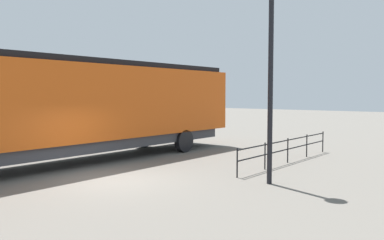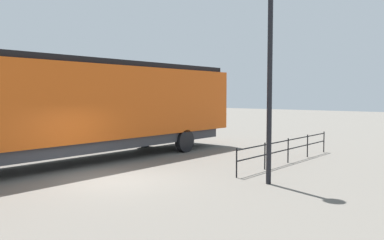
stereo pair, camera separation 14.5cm
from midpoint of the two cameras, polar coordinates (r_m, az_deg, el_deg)
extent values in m
plane|color=#666059|center=(13.64, -11.44, -8.41)|extent=(120.00, 120.00, 0.00)
cube|color=#D15114|center=(16.74, -18.58, 2.35)|extent=(3.13, 18.73, 3.02)
cube|color=black|center=(22.22, -0.56, 1.65)|extent=(3.01, 2.44, 2.11)
cube|color=black|center=(16.78, -18.69, 7.91)|extent=(2.82, 17.98, 0.24)
cube|color=#38383D|center=(16.86, -18.46, -3.55)|extent=(2.82, 17.23, 0.45)
cylinder|color=black|center=(21.71, -7.08, -2.41)|extent=(0.30, 1.10, 1.10)
cylinder|color=black|center=(19.78, -1.35, -2.97)|extent=(0.30, 1.10, 1.10)
cylinder|color=black|center=(12.87, 10.70, 4.41)|extent=(0.16, 0.16, 6.04)
cube|color=black|center=(17.16, 13.16, -2.79)|extent=(0.04, 7.77, 0.04)
cube|color=black|center=(17.20, 13.14, -4.03)|extent=(0.04, 7.77, 0.04)
cylinder|color=black|center=(13.85, 6.10, -6.03)|extent=(0.05, 0.05, 1.02)
cylinder|color=black|center=(15.50, 10.00, -5.03)|extent=(0.05, 0.05, 1.02)
cylinder|color=black|center=(17.21, 13.14, -4.20)|extent=(0.05, 0.05, 1.02)
cylinder|color=black|center=(18.96, 15.69, -3.52)|extent=(0.05, 0.05, 1.02)
cylinder|color=black|center=(20.75, 17.80, -2.95)|extent=(0.05, 0.05, 1.02)
camera|label=1|loc=(0.07, -90.26, -0.02)|focal=37.76mm
camera|label=2|loc=(0.07, 89.74, 0.02)|focal=37.76mm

